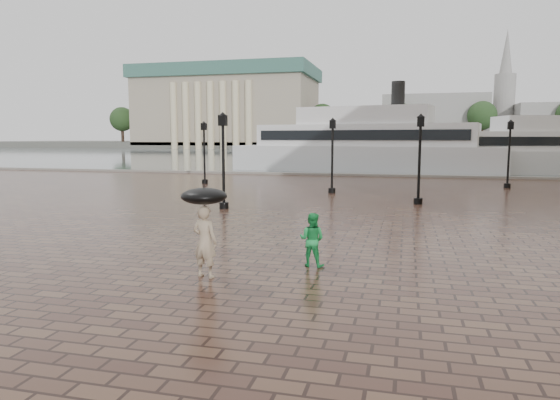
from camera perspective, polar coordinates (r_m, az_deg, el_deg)
name	(u,v)px	position (r m, az deg, el deg)	size (l,w,h in m)	color
ground	(307,270)	(12.81, 3.14, -8.05)	(300.00, 300.00, 0.00)	#372019
harbour_water	(394,154)	(104.21, 12.94, 5.11)	(240.00, 240.00, 0.00)	#4C575C
quay_edge	(378,176)	(44.32, 11.12, 2.66)	(80.00, 0.60, 0.30)	slate
far_shore	(399,145)	(172.17, 13.49, 6.15)	(300.00, 60.00, 2.00)	#4C4C47
museum	(228,105)	(167.24, -6.00, 10.71)	(57.00, 32.50, 26.00)	gray
far_trees	(399,117)	(150.27, 13.46, 9.25)	(188.00, 8.00, 13.50)	#2D2119
street_lamps	(338,155)	(30.01, 6.64, 5.13)	(21.44, 14.44, 4.40)	black
adult_pedestrian	(205,242)	(12.13, -8.58, -4.73)	(0.64, 0.42, 1.75)	tan
child_pedestrian	(312,240)	(13.09, 3.67, -4.53)	(0.69, 0.54, 1.41)	#1B9544
ferry_near	(365,145)	(50.41, 9.64, 6.19)	(27.16, 10.98, 8.68)	silver
ferry_far	(555,150)	(53.96, 28.89, 5.03)	(22.96, 10.72, 7.32)	silver
umbrella	(204,196)	(11.95, -8.68, 0.44)	(1.10, 1.10, 1.16)	black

